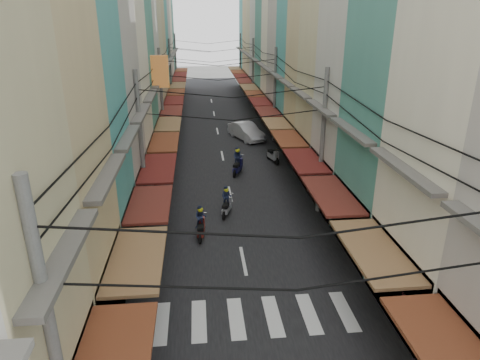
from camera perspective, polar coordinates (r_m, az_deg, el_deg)
ground at (r=21.97m, az=-0.11°, el=-8.00°), size 160.00×160.00×0.00m
road at (r=40.58m, az=-2.88°, el=5.83°), size 10.00×80.00×0.02m
sidewalk_left at (r=40.79m, az=-12.08°, el=5.49°), size 3.00×80.00×0.06m
sidewalk_right at (r=41.38m, az=6.19°, el=6.06°), size 3.00×80.00×0.06m
crosswalk at (r=17.00m, az=1.96°, el=-17.77°), size 7.55×2.40×0.01m
building_row_left at (r=36.18m, az=-16.23°, el=18.89°), size 7.80×67.67×23.70m
building_row_right at (r=36.89m, az=10.23°, el=18.82°), size 7.80×68.98×22.59m
utility_poles at (r=34.41m, az=-2.64°, el=14.25°), size 10.20×66.13×8.20m
white_car at (r=39.62m, az=0.82°, el=5.46°), size 5.75×3.95×1.89m
bicycle at (r=22.58m, az=18.50°, el=-8.35°), size 1.76×0.76×1.18m
moving_scooters at (r=27.39m, az=-0.67°, el=-0.59°), size 6.15×13.51×2.01m
parked_scooters at (r=19.38m, az=13.55°, el=-11.38°), size 13.04×13.49×1.00m
pedestrians at (r=22.24m, az=-12.76°, el=-5.26°), size 11.37×22.08×2.19m
market_umbrella at (r=16.39m, az=24.27°, el=-13.31°), size 2.08×2.08×2.19m
traffic_sign at (r=19.98m, az=15.39°, el=-5.94°), size 0.10×0.57×2.60m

